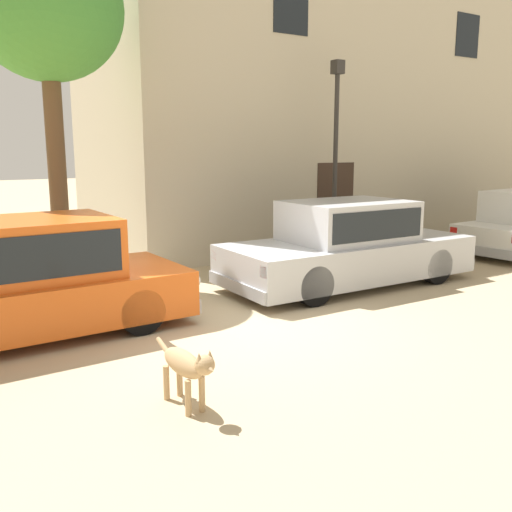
{
  "coord_description": "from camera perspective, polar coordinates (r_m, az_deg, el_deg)",
  "views": [
    {
      "loc": [
        -3.79,
        -6.58,
        2.45
      ],
      "look_at": [
        0.5,
        0.2,
        0.9
      ],
      "focal_mm": 39.44,
      "sensor_mm": 36.0,
      "label": 1
    }
  ],
  "objects": [
    {
      "name": "apartment_block",
      "position": [
        16.87,
        8.07,
        16.06
      ],
      "size": [
        13.63,
        5.03,
        7.97
      ],
      "color": "#BCB299",
      "rests_on": "ground_plane"
    },
    {
      "name": "acacia_tree_left",
      "position": [
        10.44,
        -20.47,
        22.26
      ],
      "size": [
        2.49,
        2.24,
        5.87
      ],
      "color": "brown",
      "rests_on": "ground_plane"
    },
    {
      "name": "parked_sedan_second",
      "position": [
        10.24,
        9.33,
        1.21
      ],
      "size": [
        4.83,
        1.87,
        1.52
      ],
      "rotation": [
        0.0,
        0.0,
        -0.01
      ],
      "color": "#B2B5BA",
      "rests_on": "ground_plane"
    },
    {
      "name": "parked_sedan_nearest",
      "position": [
        7.95,
        -22.69,
        -1.9
      ],
      "size": [
        4.32,
        1.93,
        1.55
      ],
      "rotation": [
        0.0,
        0.0,
        0.02
      ],
      "color": "#D15619",
      "rests_on": "ground_plane"
    },
    {
      "name": "stray_dog_spotted",
      "position": [
        5.44,
        -7.03,
        -10.98
      ],
      "size": [
        0.24,
        1.08,
        0.67
      ],
      "rotation": [
        0.0,
        0.0,
        4.78
      ],
      "color": "tan",
      "rests_on": "ground_plane"
    },
    {
      "name": "ground_plane",
      "position": [
        7.98,
        -2.31,
        -6.96
      ],
      "size": [
        80.0,
        80.0,
        0.0
      ],
      "primitive_type": "plane",
      "color": "tan"
    },
    {
      "name": "street_lamp",
      "position": [
        12.46,
        8.1,
        11.9
      ],
      "size": [
        0.22,
        0.22,
        4.25
      ],
      "color": "#2D2B28",
      "rests_on": "ground_plane"
    }
  ]
}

